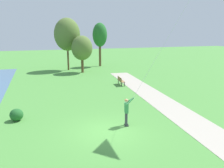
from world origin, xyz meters
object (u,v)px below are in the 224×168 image
object	(u,v)px
person_kite_flyer	(127,110)
tree_lakeside_far	(82,48)
lakeside_shrub	(16,115)
park_bench_near_walkway	(121,80)
tree_treeline_right	(67,34)
tree_lakeside_near	(100,35)

from	to	relation	value
person_kite_flyer	tree_lakeside_far	size ratio (longest dim) A/B	0.36
person_kite_flyer	lakeside_shrub	bearing A→B (deg)	155.99
person_kite_flyer	lakeside_shrub	distance (m)	7.23
park_bench_near_walkway	tree_treeline_right	size ratio (longest dim) A/B	0.20
tree_treeline_right	lakeside_shrub	world-z (taller)	tree_treeline_right
tree_lakeside_near	tree_treeline_right	xyz separation A→B (m)	(-5.45, -2.35, 0.20)
person_kite_flyer	tree_treeline_right	world-z (taller)	tree_treeline_right
tree_lakeside_near	lakeside_shrub	size ratio (longest dim) A/B	8.08
tree_lakeside_near	tree_treeline_right	bearing A→B (deg)	-156.71
tree_treeline_right	tree_lakeside_far	bearing A→B (deg)	-58.67
person_kite_flyer	tree_lakeside_near	distance (m)	25.18
tree_treeline_right	tree_lakeside_far	size ratio (longest dim) A/B	1.48
park_bench_near_walkway	tree_lakeside_near	distance (m)	14.61
tree_treeline_right	tree_lakeside_far	distance (m)	3.57
person_kite_flyer	tree_lakeside_near	world-z (taller)	tree_lakeside_near
park_bench_near_walkway	lakeside_shrub	distance (m)	12.55
park_bench_near_walkway	tree_treeline_right	bearing A→B (deg)	109.65
lakeside_shrub	tree_treeline_right	bearing A→B (deg)	73.03
park_bench_near_walkway	tree_lakeside_far	world-z (taller)	tree_lakeside_far
park_bench_near_walkway	tree_treeline_right	world-z (taller)	tree_treeline_right
tree_treeline_right	lakeside_shrub	size ratio (longest dim) A/B	8.75
tree_lakeside_far	tree_treeline_right	bearing A→B (deg)	121.33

